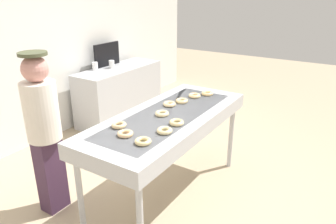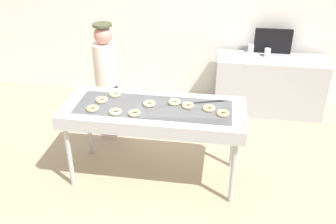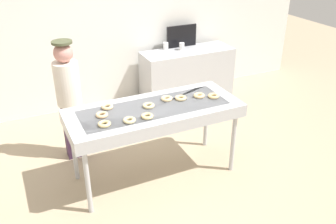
{
  "view_description": "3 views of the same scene",
  "coord_description": "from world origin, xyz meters",
  "px_view_note": "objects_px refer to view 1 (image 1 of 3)",
  "views": [
    {
      "loc": [
        -2.5,
        -1.6,
        2.14
      ],
      "look_at": [
        0.1,
        0.06,
        0.93
      ],
      "focal_mm": 34.05,
      "sensor_mm": 36.0,
      "label": 1
    },
    {
      "loc": [
        0.75,
        -3.72,
        2.99
      ],
      "look_at": [
        0.18,
        -0.09,
        0.96
      ],
      "focal_mm": 40.99,
      "sensor_mm": 36.0,
      "label": 2
    },
    {
      "loc": [
        -1.49,
        -3.56,
        2.87
      ],
      "look_at": [
        0.19,
        0.03,
        0.84
      ],
      "focal_mm": 39.3,
      "sensor_mm": 36.0,
      "label": 3
    }
  ],
  "objects_px": {
    "plain_donut_2": "(170,104)",
    "plain_donut_8": "(119,125)",
    "plain_donut_1": "(125,134)",
    "menu_display": "(107,54)",
    "fryer_conveyor": "(168,122)",
    "plain_donut_0": "(177,122)",
    "plain_donut_6": "(195,96)",
    "plain_donut_9": "(165,131)",
    "plain_donut_3": "(162,113)",
    "paper_cup_1": "(112,64)",
    "prep_counter": "(120,93)",
    "worker_baker": "(44,127)",
    "plain_donut_4": "(182,101)",
    "plain_donut_5": "(207,93)",
    "plain_donut_7": "(143,141)",
    "paper_cup_0": "(95,66)"
  },
  "relations": [
    {
      "from": "plain_donut_2",
      "to": "plain_donut_8",
      "type": "relative_size",
      "value": 1.0
    },
    {
      "from": "plain_donut_2",
      "to": "plain_donut_1",
      "type": "bearing_deg",
      "value": -174.53
    },
    {
      "from": "menu_display",
      "to": "fryer_conveyor",
      "type": "bearing_deg",
      "value": -124.05
    },
    {
      "from": "plain_donut_0",
      "to": "plain_donut_1",
      "type": "xyz_separation_m",
      "value": [
        -0.45,
        0.25,
        0.0
      ]
    },
    {
      "from": "plain_donut_6",
      "to": "menu_display",
      "type": "xyz_separation_m",
      "value": [
        0.84,
        2.14,
        0.11
      ]
    },
    {
      "from": "plain_donut_6",
      "to": "plain_donut_9",
      "type": "relative_size",
      "value": 1.0
    },
    {
      "from": "plain_donut_3",
      "to": "plain_donut_8",
      "type": "distance_m",
      "value": 0.48
    },
    {
      "from": "paper_cup_1",
      "to": "prep_counter",
      "type": "bearing_deg",
      "value": -44.2
    },
    {
      "from": "prep_counter",
      "to": "paper_cup_1",
      "type": "xyz_separation_m",
      "value": [
        -0.08,
        0.08,
        0.51
      ]
    },
    {
      "from": "fryer_conveyor",
      "to": "plain_donut_0",
      "type": "relative_size",
      "value": 14.92
    },
    {
      "from": "plain_donut_8",
      "to": "prep_counter",
      "type": "relative_size",
      "value": 0.08
    },
    {
      "from": "fryer_conveyor",
      "to": "worker_baker",
      "type": "height_order",
      "value": "worker_baker"
    },
    {
      "from": "plain_donut_6",
      "to": "prep_counter",
      "type": "distance_m",
      "value": 2.14
    },
    {
      "from": "plain_donut_2",
      "to": "paper_cup_1",
      "type": "distance_m",
      "value": 2.21
    },
    {
      "from": "plain_donut_4",
      "to": "plain_donut_8",
      "type": "relative_size",
      "value": 1.0
    },
    {
      "from": "plain_donut_5",
      "to": "prep_counter",
      "type": "distance_m",
      "value": 2.16
    },
    {
      "from": "plain_donut_4",
      "to": "paper_cup_1",
      "type": "distance_m",
      "value": 2.18
    },
    {
      "from": "plain_donut_7",
      "to": "plain_donut_4",
      "type": "bearing_deg",
      "value": 12.95
    },
    {
      "from": "fryer_conveyor",
      "to": "prep_counter",
      "type": "relative_size",
      "value": 1.26
    },
    {
      "from": "plain_donut_4",
      "to": "plain_donut_6",
      "type": "xyz_separation_m",
      "value": [
        0.24,
        -0.03,
        0.0
      ]
    },
    {
      "from": "plain_donut_0",
      "to": "plain_donut_9",
      "type": "xyz_separation_m",
      "value": [
        -0.21,
        -0.0,
        0.0
      ]
    },
    {
      "from": "paper_cup_1",
      "to": "menu_display",
      "type": "distance_m",
      "value": 0.23
    },
    {
      "from": "fryer_conveyor",
      "to": "plain_donut_0",
      "type": "xyz_separation_m",
      "value": [
        -0.17,
        -0.21,
        0.1
      ]
    },
    {
      "from": "plain_donut_7",
      "to": "plain_donut_8",
      "type": "distance_m",
      "value": 0.41
    },
    {
      "from": "plain_donut_7",
      "to": "paper_cup_0",
      "type": "height_order",
      "value": "paper_cup_0"
    },
    {
      "from": "plain_donut_7",
      "to": "prep_counter",
      "type": "relative_size",
      "value": 0.08
    },
    {
      "from": "plain_donut_3",
      "to": "plain_donut_9",
      "type": "bearing_deg",
      "value": -143.3
    },
    {
      "from": "plain_donut_9",
      "to": "worker_baker",
      "type": "height_order",
      "value": "worker_baker"
    },
    {
      "from": "plain_donut_5",
      "to": "plain_donut_0",
      "type": "bearing_deg",
      "value": -171.16
    },
    {
      "from": "plain_donut_1",
      "to": "plain_donut_4",
      "type": "distance_m",
      "value": 1.0
    },
    {
      "from": "plain_donut_7",
      "to": "plain_donut_6",
      "type": "bearing_deg",
      "value": 9.17
    },
    {
      "from": "prep_counter",
      "to": "plain_donut_2",
      "type": "bearing_deg",
      "value": -124.63
    },
    {
      "from": "plain_donut_0",
      "to": "plain_donut_8",
      "type": "distance_m",
      "value": 0.53
    },
    {
      "from": "plain_donut_9",
      "to": "menu_display",
      "type": "xyz_separation_m",
      "value": [
        1.85,
        2.37,
        0.11
      ]
    },
    {
      "from": "plain_donut_1",
      "to": "prep_counter",
      "type": "relative_size",
      "value": 0.08
    },
    {
      "from": "plain_donut_3",
      "to": "plain_donut_4",
      "type": "distance_m",
      "value": 0.44
    },
    {
      "from": "paper_cup_1",
      "to": "plain_donut_8",
      "type": "bearing_deg",
      "value": -136.57
    },
    {
      "from": "fryer_conveyor",
      "to": "plain_donut_3",
      "type": "distance_m",
      "value": 0.12
    },
    {
      "from": "plain_donut_3",
      "to": "paper_cup_0",
      "type": "xyz_separation_m",
      "value": [
        1.19,
        2.1,
        -0.02
      ]
    },
    {
      "from": "menu_display",
      "to": "plain_donut_3",
      "type": "bearing_deg",
      "value": -125.49
    },
    {
      "from": "plain_donut_4",
      "to": "plain_donut_6",
      "type": "distance_m",
      "value": 0.24
    },
    {
      "from": "plain_donut_1",
      "to": "prep_counter",
      "type": "xyz_separation_m",
      "value": [
        2.08,
        1.88,
        -0.53
      ]
    },
    {
      "from": "plain_donut_0",
      "to": "paper_cup_0",
      "type": "relative_size",
      "value": 1.1
    },
    {
      "from": "plain_donut_2",
      "to": "plain_donut_4",
      "type": "bearing_deg",
      "value": -19.92
    },
    {
      "from": "plain_donut_1",
      "to": "plain_donut_6",
      "type": "height_order",
      "value": "same"
    },
    {
      "from": "plain_donut_1",
      "to": "plain_donut_7",
      "type": "bearing_deg",
      "value": -99.47
    },
    {
      "from": "paper_cup_0",
      "to": "fryer_conveyor",
      "type": "bearing_deg",
      "value": -118.07
    },
    {
      "from": "plain_donut_2",
      "to": "worker_baker",
      "type": "relative_size",
      "value": 0.09
    },
    {
      "from": "plain_donut_3",
      "to": "worker_baker",
      "type": "bearing_deg",
      "value": 132.42
    },
    {
      "from": "plain_donut_4",
      "to": "plain_donut_6",
      "type": "bearing_deg",
      "value": -7.72
    }
  ]
}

